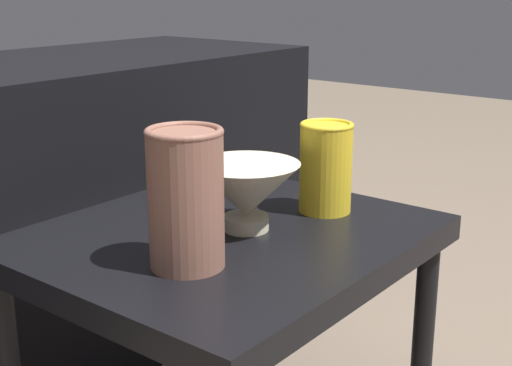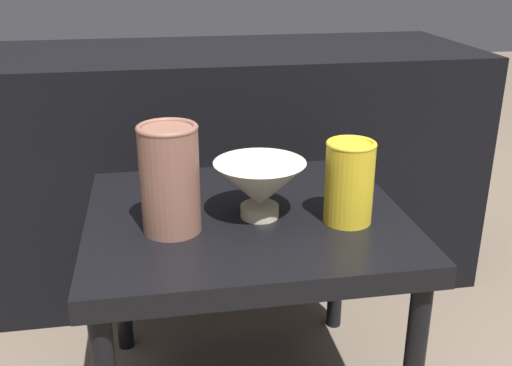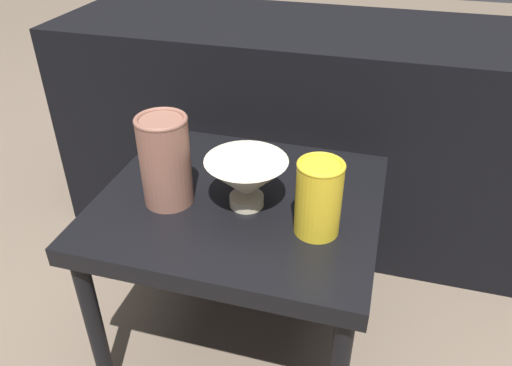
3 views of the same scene
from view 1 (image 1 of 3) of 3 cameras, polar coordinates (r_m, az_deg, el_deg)
name	(u,v)px [view 1 (image 1 of 3)]	position (r m, az deg, el deg)	size (l,w,h in m)	color
table	(226,261)	(1.11, -2.39, -6.26)	(0.58, 0.51, 0.43)	black
couch_backdrop	(15,221)	(1.55, -18.75, -2.87)	(1.39, 0.50, 0.64)	black
bowl	(246,191)	(1.08, -0.81, -0.68)	(0.17, 0.17, 0.11)	beige
vase_textured_left	(186,197)	(0.94, -5.63, -1.11)	(0.10, 0.10, 0.19)	brown
vase_colorful_right	(326,166)	(1.17, 5.60, 1.35)	(0.09, 0.09, 0.15)	gold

